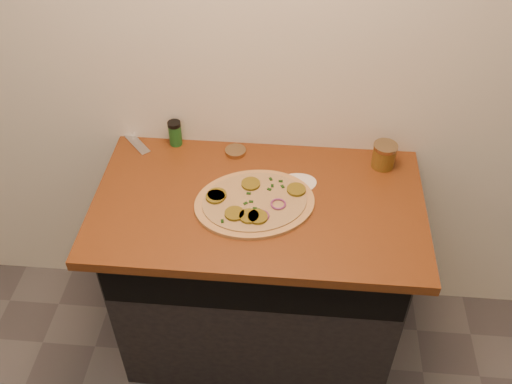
# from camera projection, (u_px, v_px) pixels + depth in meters

# --- Properties ---
(cabinet) EXTENTS (1.10, 0.60, 0.86)m
(cabinet) POSITION_uv_depth(u_px,v_px,m) (259.00, 276.00, 2.40)
(cabinet) COLOR black
(cabinet) RESTS_ON ground
(countertop) EXTENTS (1.20, 0.70, 0.04)m
(countertop) POSITION_uv_depth(u_px,v_px,m) (259.00, 204.00, 2.08)
(countertop) COLOR brown
(countertop) RESTS_ON cabinet
(pizza) EXTENTS (0.53, 0.53, 0.03)m
(pizza) POSITION_uv_depth(u_px,v_px,m) (254.00, 202.00, 2.04)
(pizza) COLOR tan
(pizza) RESTS_ON countertop
(chefs_knife) EXTENTS (0.22, 0.24, 0.02)m
(chefs_knife) POSITION_uv_depth(u_px,v_px,m) (126.00, 132.00, 2.36)
(chefs_knife) COLOR #B7BAC1
(chefs_knife) RESTS_ON countertop
(mason_jar_lid) EXTENTS (0.09, 0.09, 0.02)m
(mason_jar_lid) POSITION_uv_depth(u_px,v_px,m) (236.00, 151.00, 2.26)
(mason_jar_lid) COLOR #9E845C
(mason_jar_lid) RESTS_ON countertop
(salsa_jar) EXTENTS (0.09, 0.09, 0.10)m
(salsa_jar) POSITION_uv_depth(u_px,v_px,m) (384.00, 155.00, 2.17)
(salsa_jar) COLOR #A81C10
(salsa_jar) RESTS_ON countertop
(spice_shaker) EXTENTS (0.05, 0.05, 0.11)m
(spice_shaker) POSITION_uv_depth(u_px,v_px,m) (175.00, 133.00, 2.27)
(spice_shaker) COLOR #1B5721
(spice_shaker) RESTS_ON countertop
(flour_spill) EXTENTS (0.20, 0.20, 0.00)m
(flour_spill) POSITION_uv_depth(u_px,v_px,m) (295.00, 184.00, 2.13)
(flour_spill) COLOR silver
(flour_spill) RESTS_ON countertop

